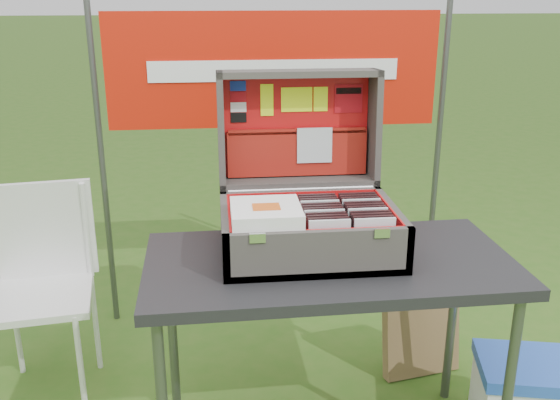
{
  "coord_description": "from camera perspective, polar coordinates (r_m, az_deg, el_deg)",
  "views": [
    {
      "loc": [
        -0.29,
        -1.93,
        1.68
      ],
      "look_at": [
        -0.08,
        0.1,
        0.98
      ],
      "focal_mm": 40.0,
      "sensor_mm": 36.0,
      "label": 1
    }
  ],
  "objects": [
    {
      "name": "suitcase_liner_wall_back",
      "position": [
        2.35,
        2.02,
        -0.86
      ],
      "size": [
        0.56,
        0.01,
        0.14
      ],
      "primitive_type": "cube",
      "color": "red",
      "rests_on": "suitcase_base_bottom"
    },
    {
      "name": "chair_seat",
      "position": [
        2.79,
        -21.09,
        -8.36
      ],
      "size": [
        0.46,
        0.46,
        0.03
      ],
      "primitive_type": "cube",
      "rotation": [
        0.0,
        0.0,
        0.14
      ],
      "color": "silver",
      "rests_on": "ground"
    },
    {
      "name": "cardboard_box",
      "position": [
        2.95,
        12.77,
        -11.91
      ],
      "size": [
        0.37,
        0.18,
        0.38
      ],
      "primitive_type": "cube",
      "rotation": [
        -0.15,
        0.0,
        0.19
      ],
      "color": "olive",
      "rests_on": "ground"
    },
    {
      "name": "suitcase_pocket_edge",
      "position": [
        2.42,
        1.6,
        6.31
      ],
      "size": [
        0.53,
        0.02,
        0.02
      ],
      "primitive_type": "cube",
      "rotation": [
        -1.63,
        0.0,
        0.0
      ],
      "color": "maroon",
      "rests_on": "suitcase_lid_pocket"
    },
    {
      "name": "cd_right_8",
      "position": [
        2.22,
        7.38,
        -1.81
      ],
      "size": [
        0.14,
        0.01,
        0.16
      ],
      "primitive_type": "cube",
      "color": "silver",
      "rests_on": "suitcase_liner_floor"
    },
    {
      "name": "suitcase_liner_wall_front",
      "position": [
        2.0,
        3.54,
        -4.55
      ],
      "size": [
        0.56,
        0.01,
        0.14
      ],
      "primitive_type": "cube",
      "color": "red",
      "rests_on": "suitcase_base_bottom"
    },
    {
      "name": "suitcase_liner_wall_right",
      "position": [
        2.23,
        9.83,
        -2.25
      ],
      "size": [
        0.01,
        0.39,
        0.14
      ],
      "primitive_type": "cube",
      "color": "red",
      "rests_on": "suitcase_base_bottom"
    },
    {
      "name": "cd_left_2",
      "position": [
        2.06,
        4.28,
        -3.39
      ],
      "size": [
        0.14,
        0.01,
        0.16
      ],
      "primitive_type": "cube",
      "color": "black",
      "rests_on": "suitcase_liner_floor"
    },
    {
      "name": "banner_post_left",
      "position": [
        3.19,
        -15.94,
        3.1
      ],
      "size": [
        0.03,
        0.03,
        1.7
      ],
      "primitive_type": "cylinder",
      "color": "#59595B",
      "rests_on": "ground"
    },
    {
      "name": "suitcase_hinge",
      "position": [
        2.35,
        1.95,
        0.96
      ],
      "size": [
        0.55,
        0.02,
        0.02
      ],
      "primitive_type": "cylinder",
      "rotation": [
        0.0,
        1.57,
        0.0
      ],
      "color": "silver",
      "rests_on": "suitcase_base_wall_back"
    },
    {
      "name": "songbook_2",
      "position": [
        2.05,
        -1.29,
        -1.42
      ],
      "size": [
        0.23,
        0.23,
        0.0
      ],
      "primitive_type": "cube",
      "color": "white",
      "rests_on": "suitcase_base_wall_front"
    },
    {
      "name": "chair_backrest",
      "position": [
        2.87,
        -20.68,
        -2.59
      ],
      "size": [
        0.41,
        0.09,
        0.43
      ],
      "primitive_type": "cube",
      "rotation": [
        0.0,
        0.0,
        0.14
      ],
      "color": "silver",
      "rests_on": "chair_seat"
    },
    {
      "name": "cd_right_6",
      "position": [
        2.18,
        7.66,
        -2.26
      ],
      "size": [
        0.14,
        0.01,
        0.16
      ],
      "primitive_type": "cube",
      "color": "black",
      "rests_on": "suitcase_liner_floor"
    },
    {
      "name": "banner",
      "position": [
        3.06,
        -0.54,
        11.79
      ],
      "size": [
        1.6,
        0.02,
        0.55
      ],
      "primitive_type": "cube",
      "color": "#BB1707",
      "rests_on": "banner_post_left"
    },
    {
      "name": "table_leg_bl",
      "position": [
        2.56,
        -9.79,
        -12.03
      ],
      "size": [
        0.04,
        0.04,
        0.75
      ],
      "primitive_type": "cylinder",
      "color": "#59595B",
      "rests_on": "ground"
    },
    {
      "name": "lid_card_neon_small",
      "position": [
        2.43,
        3.74,
        9.19
      ],
      "size": [
        0.05,
        0.01,
        0.09
      ],
      "primitive_type": "cube",
      "rotation": [
        -1.63,
        0.0,
        0.0
      ],
      "color": "#D8F918",
      "rests_on": "suitcase_lid_liner"
    },
    {
      "name": "suitcase_lid_liner",
      "position": [
        2.44,
        1.52,
        6.74
      ],
      "size": [
        0.56,
        0.03,
        0.38
      ],
      "primitive_type": "cube",
      "rotation": [
        -1.63,
        0.0,
        0.0
      ],
      "color": "red",
      "rests_on": "suitcase_lid_back"
    },
    {
      "name": "cd_left_5",
      "position": [
        2.13,
        3.94,
        -2.66
      ],
      "size": [
        0.14,
        0.01,
        0.16
      ],
      "primitive_type": "cube",
      "color": "black",
      "rests_on": "suitcase_liner_floor"
    },
    {
      "name": "suitcase_base_wall_left",
      "position": [
        2.15,
        -5.05,
        -3.15
      ],
      "size": [
        0.02,
        0.44,
        0.16
      ],
      "primitive_type": "cube",
      "color": "#554F49",
      "rests_on": "table_top"
    },
    {
      "name": "chair_leg_br",
      "position": [
        3.0,
        -16.49,
        -10.77
      ],
      "size": [
        0.02,
        0.02,
        0.46
      ],
      "primitive_type": "cylinder",
      "color": "silver",
      "rests_on": "ground"
    },
    {
      "name": "table",
      "position": [
        2.35,
        4.3,
        -14.2
      ],
      "size": [
        1.28,
        0.66,
        0.79
      ],
      "primitive_type": null,
      "rotation": [
        0.0,
        0.0,
        0.02
      ],
      "color": "#2B2B2D",
      "rests_on": "ground"
    },
    {
      "name": "suitcase_latch_right",
      "position": [
        1.99,
        9.31,
        -2.99
      ],
      "size": [
        0.05,
        0.01,
        0.03
      ],
      "primitive_type": "cube",
      "color": "silver",
      "rests_on": "suitcase_base_wall_front"
    },
    {
      "name": "cd_right_5",
      "position": [
        2.16,
        7.81,
        -2.49
      ],
      "size": [
        0.14,
        0.01,
        0.16
      ],
      "primitive_type": "cube",
      "color": "black",
      "rests_on": "suitcase_liner_floor"
    },
    {
      "name": "cd_right_2",
      "position": [
        2.09,
        8.27,
        -3.2
      ],
      "size": [
        0.14,
        0.01,
        0.16
      ],
      "primitive_type": "cube",
      "color": "black",
      "rests_on": "suitcase_liner_floor"
    },
    {
      "name": "banner_post_right",
      "position": [
        3.34,
        14.18,
        3.96
      ],
      "size": [
        0.03,
        0.03,
        1.7
      ],
      "primitive_type": "cylinder",
      "color": "#59595B",
      "rests_on": "ground"
    },
    {
      "name": "table_top",
      "position": [
        2.17,
        4.54,
        -5.87
      ],
      "size": [
        1.28,
        0.66,
        0.04
      ],
      "primitive_type": "cube",
      "rotation": [
        0.0,
        0.0,
        0.02
      ],
      "color": "#2B2B2D",
      "rests_on": "ground"
    },
    {
      "name": "lid_sticker_cc_a",
      "position": [
        2.4,
        -3.87,
        10.36
      ],
      "size": [
        0.06,
        0.01,
        0.04
      ],
      "primitive_type": "cube",
      "rotation": [
        -1.63,
        0.0,
        0.0
      ],
      "color": "#1933B2",
      "rests_on": "suitcase_lid_liner"
    },
    {
      "name": "lid_sticker_cc_c",
      "position": [
        2.4,
        -3.82,
        8.46
      ],
      "size": [
        0.06,
        0.01,
        0.04
      ],
      "primitive_type": "cube",
      "rotation": [
        -1.63,
        0.0,
        0.0
      ],
      "color": "white",
      "rests_on": "suitcase_lid_liner"
    },
    {
      "name": "lid_sticker_cc_d",
      "position": [
        2.41,
        -3.8,
        7.52
      ],
      "size": [
        0.06,
        0.01,
        0.04
      ],
      "primitive_type": "cube",
      "rotation": [
        -1.63,
        0.0,
        0.0
      ],
      "color": "black",
      "rests_on": "suitcase_lid_liner"
    },
    {
      "name": "lid_sticker_band_bar",
      "position": [
        2.45,
        6.3,
        9.9
      ],
      "size": [
        0.1,
        0.0,
        0.02
      ],
      "primitive_type": "cube",
      "rotation": [
        -1.63,
        0.0,
        0.0
      ],
      "color": "black",
      "rests_on": "suitcase_lid_liner"
    },
    {
      "name": "songbook_graphic",
      "position": [
        2.03,
        -1.27,
        -0.62
      ],
      "size": [
        0.09,
        0.07,
        0.0
      ],
      "primitive_type": "cube",
      "color": "#D85919",
      "rests_on": "songbook_8"
    },
    {
      "name": "cd_left_0",
      "position": [
        2.02,
        4.52,
        -3.9
      ],
      "size": [
        0.14,
        0.01,
        0.16
      ],
      "primitive_type": "cube",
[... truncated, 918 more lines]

